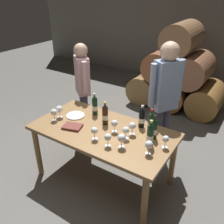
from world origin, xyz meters
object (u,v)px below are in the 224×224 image
at_px(wine_bottle_3, 95,105).
at_px(wine_glass_4, 95,131).
at_px(wine_glass_1, 126,130).
at_px(wine_glass_5, 132,126).
at_px(wine_glass_7, 59,109).
at_px(wine_glass_9, 166,139).
at_px(wine_bottle_2, 105,115).
at_px(serving_plate, 75,115).
at_px(wine_glass_6, 122,138).
at_px(wine_glass_8, 54,112).
at_px(wine_bottle_0, 151,122).
at_px(wine_bottle_5, 142,118).
at_px(wine_bottle_4, 150,135).
at_px(wine_bottle_1, 154,129).
at_px(tasting_notebook, 72,127).
at_px(taster_seated_left, 83,84).
at_px(sommelier_presenting, 165,95).
at_px(wine_glass_2, 108,137).
at_px(wine_glass_0, 149,145).
at_px(dining_table, 103,136).
at_px(wine_glass_3, 114,124).

bearing_deg(wine_bottle_3, wine_glass_4, -53.72).
distance_m(wine_glass_1, wine_glass_5, 0.12).
distance_m(wine_glass_7, wine_glass_9, 1.40).
relative_size(wine_bottle_2, serving_plate, 1.25).
distance_m(wine_glass_5, wine_glass_9, 0.42).
relative_size(wine_glass_6, wine_glass_8, 1.02).
distance_m(wine_bottle_0, wine_bottle_5, 0.15).
bearing_deg(wine_bottle_5, wine_glass_4, -121.08).
xyz_separation_m(wine_bottle_4, serving_plate, (-1.09, 0.06, -0.13)).
xyz_separation_m(wine_bottle_5, wine_glass_1, (-0.03, -0.33, -0.02)).
height_order(wine_glass_1, wine_glass_4, same).
bearing_deg(wine_bottle_1, tasting_notebook, -160.23).
distance_m(wine_bottle_1, wine_glass_1, 0.31).
bearing_deg(taster_seated_left, wine_glass_1, -31.34).
xyz_separation_m(wine_glass_8, wine_glass_9, (1.40, 0.22, -0.01)).
bearing_deg(sommelier_presenting, wine_glass_8, -140.61).
bearing_deg(wine_glass_2, wine_bottle_5, 77.69).
bearing_deg(sommelier_presenting, wine_bottle_0, -85.29).
relative_size(wine_bottle_2, taster_seated_left, 0.20).
distance_m(wine_glass_0, serving_plate, 1.17).
bearing_deg(dining_table, wine_glass_3, 15.83).
height_order(wine_bottle_3, wine_glass_8, wine_bottle_3).
height_order(wine_glass_1, wine_glass_5, wine_glass_5).
distance_m(dining_table, wine_glass_2, 0.38).
bearing_deg(wine_glass_9, wine_bottle_1, 150.85).
height_order(wine_glass_4, wine_glass_8, wine_glass_8).
height_order(wine_glass_7, wine_glass_9, wine_glass_7).
xyz_separation_m(wine_glass_0, taster_seated_left, (-1.54, 0.84, 0.05)).
xyz_separation_m(dining_table, tasting_notebook, (-0.33, -0.16, 0.11)).
xyz_separation_m(wine_bottle_4, wine_glass_7, (-1.24, -0.07, -0.02)).
bearing_deg(wine_bottle_0, tasting_notebook, -152.71).
xyz_separation_m(dining_table, serving_plate, (-0.50, 0.08, 0.10)).
bearing_deg(wine_glass_8, taster_seated_left, 105.51).
bearing_deg(sommelier_presenting, wine_glass_9, -66.07).
bearing_deg(wine_glass_3, wine_glass_9, 2.72).
relative_size(dining_table, taster_seated_left, 1.10).
distance_m(wine_glass_2, wine_glass_9, 0.60).
bearing_deg(wine_bottle_5, dining_table, -138.31).
relative_size(wine_glass_4, sommelier_presenting, 0.09).
distance_m(tasting_notebook, serving_plate, 0.29).
distance_m(wine_glass_2, taster_seated_left, 1.47).
bearing_deg(wine_glass_3, wine_glass_4, -112.36).
distance_m(dining_table, wine_bottle_0, 0.60).
relative_size(wine_glass_6, serving_plate, 0.67).
xyz_separation_m(wine_glass_2, wine_glass_4, (-0.19, 0.03, 0.00)).
bearing_deg(wine_bottle_2, wine_bottle_5, 24.23).
xyz_separation_m(wine_bottle_5, wine_glass_5, (-0.01, -0.21, -0.01)).
height_order(wine_bottle_2, wine_glass_1, wine_bottle_2).
bearing_deg(wine_bottle_4, wine_bottle_1, 97.93).
xyz_separation_m(wine_glass_1, wine_glass_4, (-0.28, -0.19, -0.00)).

